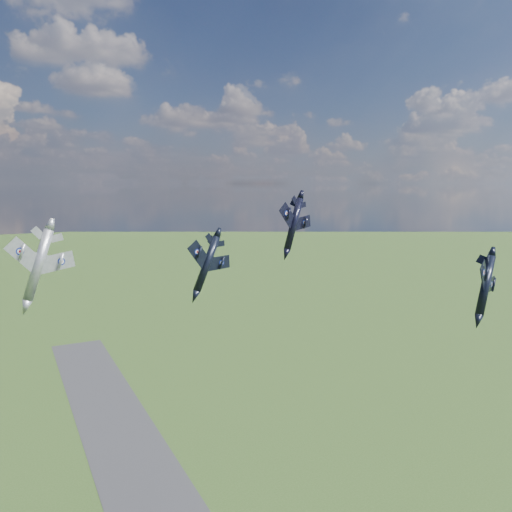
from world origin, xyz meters
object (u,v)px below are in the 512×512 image
jet_right_navy (485,285)px  jet_high_navy (294,224)px  jet_lead_navy (207,264)px  jet_left_silver (38,265)px

jet_right_navy → jet_high_navy: bearing=74.5°
jet_right_navy → jet_lead_navy: bearing=110.1°
jet_left_silver → jet_right_navy: bearing=-37.9°
jet_high_navy → jet_left_silver: bearing=174.7°
jet_lead_navy → jet_right_navy: (30.07, -32.15, -0.74)m
jet_right_navy → jet_left_silver: bearing=127.2°
jet_right_navy → jet_high_navy: (-5.72, 43.50, 5.95)m
jet_right_navy → jet_high_navy: 44.28m
jet_right_navy → jet_left_silver: size_ratio=0.83×
jet_lead_navy → jet_high_navy: size_ratio=0.88×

